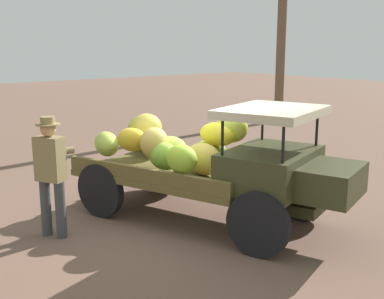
# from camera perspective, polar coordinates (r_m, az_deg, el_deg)

# --- Properties ---
(ground_plane) EXTENTS (60.00, 60.00, 0.00)m
(ground_plane) POSITION_cam_1_polar(r_m,az_deg,el_deg) (7.80, 0.19, -8.36)
(ground_plane) COLOR brown
(truck) EXTENTS (4.66, 2.84, 1.88)m
(truck) POSITION_cam_1_polar(r_m,az_deg,el_deg) (7.55, 2.26, -1.44)
(truck) COLOR #35361D
(truck) RESTS_ON ground
(farmer) EXTENTS (0.57, 0.54, 1.77)m
(farmer) POSITION_cam_1_polar(r_m,az_deg,el_deg) (7.18, -16.32, -2.28)
(farmer) COLOR #3C3F41
(farmer) RESTS_ON ground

